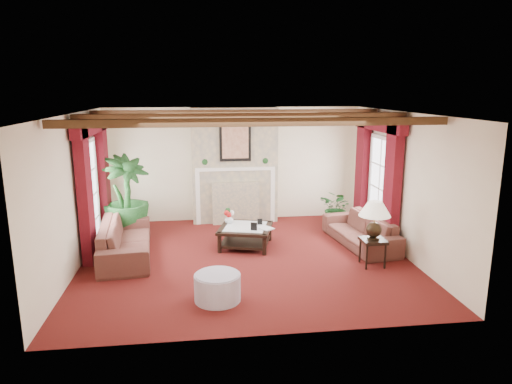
{
  "coord_description": "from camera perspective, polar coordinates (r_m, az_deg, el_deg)",
  "views": [
    {
      "loc": [
        -0.84,
        -8.03,
        3.12
      ],
      "look_at": [
        0.23,
        0.4,
        1.19
      ],
      "focal_mm": 32.0,
      "sensor_mm": 36.0,
      "label": 1
    }
  ],
  "objects": [
    {
      "name": "ceiling",
      "position": [
        8.08,
        -1.31,
        9.82
      ],
      "size": [
        6.0,
        6.0,
        0.0
      ],
      "primitive_type": "plane",
      "rotation": [
        3.14,
        0.0,
        0.0
      ],
      "color": "white",
      "rests_on": "floor"
    },
    {
      "name": "side_table",
      "position": [
        8.52,
        14.35,
        -7.31
      ],
      "size": [
        0.53,
        0.53,
        0.5
      ],
      "primitive_type": null,
      "rotation": [
        0.0,
        0.0,
        0.3
      ],
      "color": "black",
      "rests_on": "ground"
    },
    {
      "name": "sofa_left",
      "position": [
        8.97,
        -16.03,
        -5.06
      ],
      "size": [
        2.4,
        1.1,
        0.89
      ],
      "primitive_type": "imported",
      "rotation": [
        0.0,
        0.0,
        1.67
      ],
      "color": "#3E101A",
      "rests_on": "ground"
    },
    {
      "name": "left_wall",
      "position": [
        8.5,
        -21.8,
        -0.14
      ],
      "size": [
        0.02,
        5.5,
        2.7
      ],
      "primitive_type": "cube",
      "color": "beige",
      "rests_on": "ground"
    },
    {
      "name": "potted_palm",
      "position": [
        10.17,
        -15.81,
        -2.67
      ],
      "size": [
        2.69,
        2.72,
        0.98
      ],
      "primitive_type": "imported",
      "rotation": [
        0.0,
        0.0,
        0.67
      ],
      "color": "black",
      "rests_on": "ground"
    },
    {
      "name": "french_door_left",
      "position": [
        9.33,
        -20.52,
        5.91
      ],
      "size": [
        0.1,
        1.1,
        2.16
      ],
      "primitive_type": null,
      "color": "white",
      "rests_on": "ground"
    },
    {
      "name": "fireplace",
      "position": [
        10.62,
        -2.76,
        10.52
      ],
      "size": [
        2.0,
        0.52,
        2.7
      ],
      "primitive_type": null,
      "color": "tan",
      "rests_on": "ground"
    },
    {
      "name": "right_wall",
      "position": [
        9.07,
        17.94,
        0.92
      ],
      "size": [
        0.02,
        5.5,
        2.7
      ],
      "primitive_type": "cube",
      "color": "beige",
      "rests_on": "ground"
    },
    {
      "name": "ceiling_beams",
      "position": [
        8.09,
        -1.3,
        9.4
      ],
      "size": [
        6.0,
        3.0,
        0.12
      ],
      "primitive_type": null,
      "color": "#3D2813",
      "rests_on": "ceiling"
    },
    {
      "name": "book",
      "position": [
        8.92,
        0.67,
        -3.82
      ],
      "size": [
        0.25,
        0.23,
        0.31
      ],
      "primitive_type": "imported",
      "rotation": [
        0.0,
        0.0,
        0.59
      ],
      "color": "black",
      "rests_on": "coffee_table"
    },
    {
      "name": "photo_frame_b",
      "position": [
        9.27,
        0.48,
        -3.75
      ],
      "size": [
        0.1,
        0.03,
        0.13
      ],
      "primitive_type": null,
      "rotation": [
        0.0,
        0.0,
        -0.07
      ],
      "color": "black",
      "rests_on": "coffee_table"
    },
    {
      "name": "ottoman",
      "position": [
        7.01,
        -4.83,
        -11.81
      ],
      "size": [
        0.7,
        0.7,
        0.41
      ],
      "primitive_type": "cylinder",
      "color": "#A59EB3",
      "rests_on": "ground"
    },
    {
      "name": "small_plant",
      "position": [
        10.73,
        10.1,
        -2.48
      ],
      "size": [
        1.58,
        1.58,
        0.66
      ],
      "primitive_type": "imported",
      "rotation": [
        0.0,
        0.0,
        -0.91
      ],
      "color": "black",
      "rests_on": "ground"
    },
    {
      "name": "flower_vase",
      "position": [
        9.39,
        -3.4,
        -3.4
      ],
      "size": [
        0.24,
        0.25,
        0.18
      ],
      "primitive_type": "imported",
      "rotation": [
        0.0,
        0.0,
        0.17
      ],
      "color": "silver",
      "rests_on": "coffee_table"
    },
    {
      "name": "french_door_right",
      "position": [
        9.85,
        15.65,
        6.56
      ],
      "size": [
        0.1,
        1.1,
        2.16
      ],
      "primitive_type": null,
      "color": "white",
      "rests_on": "ground"
    },
    {
      "name": "back_wall",
      "position": [
        10.96,
        -2.76,
        3.49
      ],
      "size": [
        6.0,
        0.02,
        2.7
      ],
      "primitive_type": "cube",
      "color": "beige",
      "rests_on": "ground"
    },
    {
      "name": "floor",
      "position": [
        8.65,
        -1.21,
        -8.33
      ],
      "size": [
        6.0,
        6.0,
        0.0
      ],
      "primitive_type": "plane",
      "color": "#3F0E0B",
      "rests_on": "ground"
    },
    {
      "name": "table_lamp",
      "position": [
        8.33,
        14.58,
        -3.39
      ],
      "size": [
        0.56,
        0.56,
        0.71
      ],
      "primitive_type": null,
      "color": "black",
      "rests_on": "side_table"
    },
    {
      "name": "sofa_right",
      "position": [
        9.52,
        12.94,
        -4.14
      ],
      "size": [
        2.2,
        1.15,
        0.8
      ],
      "primitive_type": "imported",
      "rotation": [
        0.0,
        0.0,
        -1.43
      ],
      "color": "#3E101A",
      "rests_on": "ground"
    },
    {
      "name": "photo_frame_a",
      "position": [
        8.9,
        -0.27,
        -4.35
      ],
      "size": [
        0.12,
        0.07,
        0.17
      ],
      "primitive_type": null,
      "rotation": [
        0.0,
        0.0,
        -0.4
      ],
      "color": "black",
      "rests_on": "coffee_table"
    },
    {
      "name": "coffee_table",
      "position": [
        9.24,
        -1.32,
        -5.58
      ],
      "size": [
        1.24,
        1.24,
        0.41
      ],
      "primitive_type": null,
      "rotation": [
        0.0,
        0.0,
        -0.27
      ],
      "color": "black",
      "rests_on": "ground"
    },
    {
      "name": "curtains_right",
      "position": [
        9.77,
        15.19,
        9.02
      ],
      "size": [
        0.2,
        2.4,
        2.55
      ],
      "primitive_type": null,
      "color": "#4F0A14",
      "rests_on": "ground"
    },
    {
      "name": "curtains_left",
      "position": [
        9.27,
        -20.05,
        8.52
      ],
      "size": [
        0.2,
        2.4,
        2.55
      ],
      "primitive_type": null,
      "color": "#4F0A14",
      "rests_on": "ground"
    }
  ]
}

